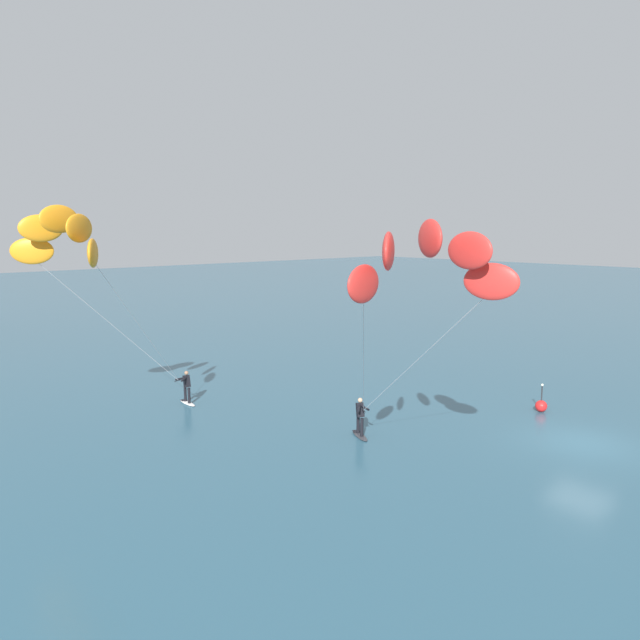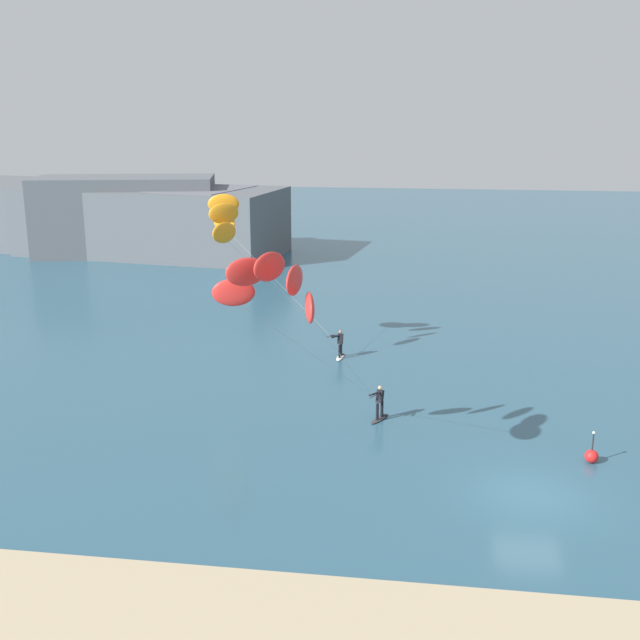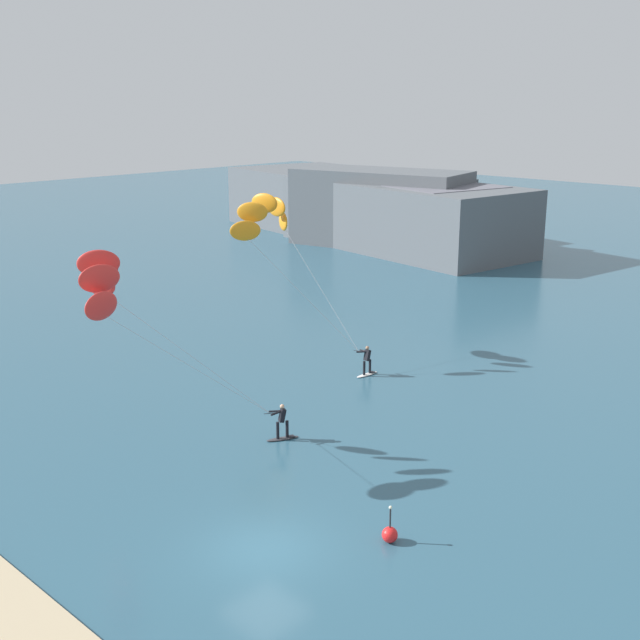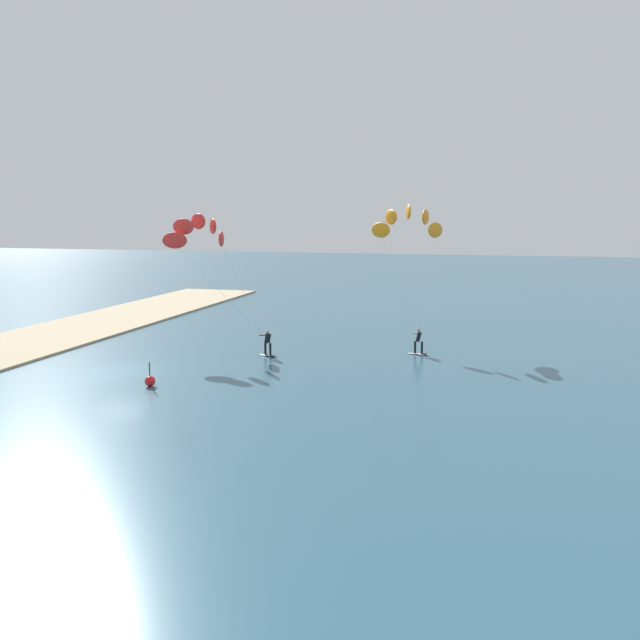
% 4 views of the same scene
% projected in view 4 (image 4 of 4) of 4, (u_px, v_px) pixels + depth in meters
% --- Properties ---
extents(ground_plane, '(240.00, 240.00, 0.00)m').
position_uv_depth(ground_plane, '(122.00, 371.00, 39.64)').
color(ground_plane, '#2D566B').
extents(kitesurfer_nearshore, '(6.81, 8.94, 8.98)m').
position_uv_depth(kitesurfer_nearshore, '(201.00, 235.00, 47.72)').
color(kitesurfer_nearshore, '#333338').
rests_on(kitesurfer_nearshore, ground).
extents(kitesurfer_mid_water, '(7.87, 5.19, 9.62)m').
position_uv_depth(kitesurfer_mid_water, '(409.00, 226.00, 49.24)').
color(kitesurfer_mid_water, white).
rests_on(kitesurfer_mid_water, ground).
extents(marker_buoy, '(0.56, 0.56, 1.38)m').
position_uv_depth(marker_buoy, '(150.00, 381.00, 36.11)').
color(marker_buoy, red).
rests_on(marker_buoy, ground).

